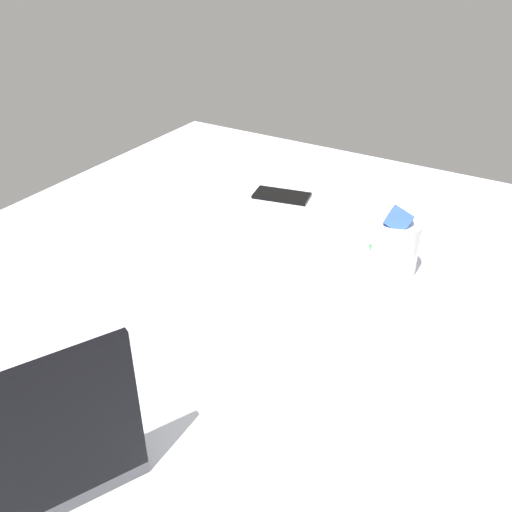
{
  "coord_description": "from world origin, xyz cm",
  "views": [
    {
      "loc": [
        61.22,
        44.75,
        78.82
      ],
      "look_at": [
        -15.49,
        -0.86,
        24.0
      ],
      "focal_mm": 38.96,
      "sensor_mm": 36.0,
      "label": 1
    }
  ],
  "objects": [
    {
      "name": "bed_mattress",
      "position": [
        0.0,
        0.0,
        9.0
      ],
      "size": [
        180.0,
        140.0,
        18.0
      ],
      "primitive_type": "cube",
      "color": "#B7BCC6",
      "rests_on": "ground"
    },
    {
      "name": "snack_cup",
      "position": [
        -32.84,
        20.18,
        23.96
      ],
      "size": [
        9.07,
        9.88,
        15.03
      ],
      "color": "silver",
      "rests_on": "bed_mattress"
    },
    {
      "name": "cell_phone",
      "position": [
        -51.84,
        -14.87,
        18.4
      ],
      "size": [
        9.5,
        15.09,
        0.8
      ],
      "primitive_type": "cube",
      "rotation": [
        0.0,
        0.0,
        0.2
      ],
      "color": "black",
      "rests_on": "bed_mattress"
    }
  ]
}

